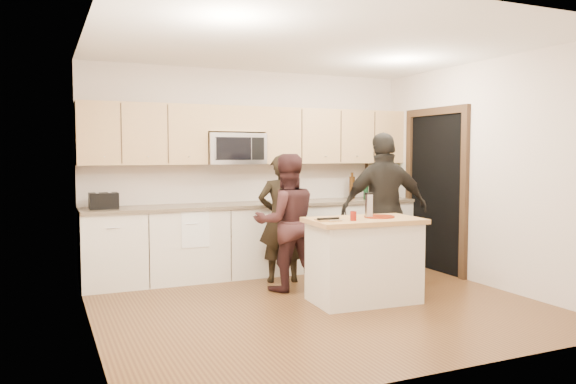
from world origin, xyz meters
name	(u,v)px	position (x,y,z in m)	size (l,w,h in m)	color
floor	(318,305)	(0.00, 0.00, 0.00)	(4.50, 4.50, 0.00)	brown
room_shell	(318,140)	(0.00, 0.00, 1.73)	(4.52, 4.02, 2.71)	beige
back_cabinetry	(260,238)	(0.00, 1.69, 0.47)	(4.50, 0.66, 0.94)	silver
upper_cabinetry	(258,134)	(0.03, 1.83, 1.84)	(4.50, 0.33, 0.75)	tan
microwave	(235,149)	(-0.31, 1.80, 1.65)	(0.76, 0.41, 0.40)	silver
doorway	(436,185)	(2.23, 0.90, 1.16)	(0.06, 1.25, 2.20)	black
framed_picture	(374,174)	(1.95, 1.98, 1.28)	(0.30, 0.03, 0.38)	black
dish_towel	(193,218)	(-0.95, 1.50, 0.80)	(0.34, 0.60, 0.48)	white
island	(364,260)	(0.51, -0.08, 0.45)	(1.24, 0.77, 0.90)	silver
red_plate	(379,217)	(0.70, -0.08, 0.91)	(0.33, 0.33, 0.02)	maroon
box_grater	(369,204)	(0.56, -0.09, 1.05)	(0.08, 0.05, 0.26)	silver
drink_glass	(353,216)	(0.29, -0.22, 0.95)	(0.06, 0.06, 0.10)	maroon
cutting_board	(328,220)	(0.05, -0.12, 0.91)	(0.23, 0.18, 0.02)	#B27C4A
tongs	(328,219)	(0.03, -0.17, 0.93)	(0.24, 0.03, 0.02)	black
knife	(337,220)	(0.08, -0.26, 0.92)	(0.17, 0.02, 0.01)	silver
toaster	(104,201)	(-1.97, 1.67, 1.04)	(0.33, 0.23, 0.19)	black
bottle_cluster	(372,186)	(1.73, 1.71, 1.11)	(0.71, 0.31, 0.38)	#3A200A
orchid	(386,179)	(1.99, 1.72, 1.21)	(0.30, 0.24, 0.54)	#397F32
woman_left	(281,218)	(0.07, 1.13, 0.79)	(0.58, 0.38, 1.58)	black
woman_center	(286,222)	(-0.04, 0.72, 0.79)	(0.77, 0.60, 1.58)	black
woman_right	(385,209)	(1.13, 0.47, 0.92)	(1.08, 0.45, 1.84)	black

